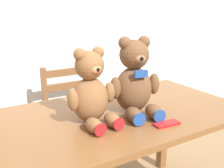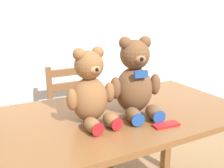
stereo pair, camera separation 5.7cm
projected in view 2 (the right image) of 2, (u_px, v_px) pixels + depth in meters
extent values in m
cube|color=silver|center=(46.00, 8.00, 2.20)|extent=(8.00, 0.04, 2.60)
cube|color=brown|center=(108.00, 117.00, 1.32)|extent=(1.50, 0.76, 0.03)
cube|color=brown|center=(167.00, 129.00, 2.01)|extent=(0.06, 0.06, 0.72)
cube|color=brown|center=(79.00, 118.00, 2.07)|extent=(0.41, 0.40, 0.03)
cube|color=brown|center=(109.00, 146.00, 2.06)|extent=(0.04, 0.04, 0.41)
cube|color=brown|center=(65.00, 158.00, 1.89)|extent=(0.04, 0.04, 0.41)
cube|color=brown|center=(92.00, 107.00, 2.31)|extent=(0.04, 0.04, 0.84)
cube|color=brown|center=(51.00, 115.00, 2.14)|extent=(0.04, 0.04, 0.84)
cube|color=brown|center=(70.00, 72.00, 2.12)|extent=(0.33, 0.03, 0.06)
cube|color=brown|center=(71.00, 85.00, 2.16)|extent=(0.33, 0.03, 0.06)
ellipsoid|color=brown|center=(90.00, 99.00, 1.21)|extent=(0.19, 0.17, 0.22)
sphere|color=brown|center=(89.00, 65.00, 1.16)|extent=(0.14, 0.14, 0.14)
sphere|color=brown|center=(98.00, 52.00, 1.17)|extent=(0.06, 0.06, 0.06)
sphere|color=brown|center=(79.00, 54.00, 1.12)|extent=(0.06, 0.06, 0.06)
ellipsoid|color=#B2794C|center=(94.00, 69.00, 1.12)|extent=(0.06, 0.06, 0.04)
sphere|color=black|center=(97.00, 70.00, 1.10)|extent=(0.02, 0.02, 0.02)
ellipsoid|color=brown|center=(109.00, 92.00, 1.24)|extent=(0.06, 0.06, 0.10)
ellipsoid|color=brown|center=(72.00, 100.00, 1.13)|extent=(0.06, 0.06, 0.10)
ellipsoid|color=brown|center=(111.00, 120.00, 1.16)|extent=(0.07, 0.12, 0.07)
cylinder|color=red|center=(117.00, 124.00, 1.12)|extent=(0.06, 0.01, 0.06)
ellipsoid|color=brown|center=(92.00, 125.00, 1.11)|extent=(0.07, 0.12, 0.07)
cylinder|color=red|center=(98.00, 130.00, 1.07)|extent=(0.06, 0.01, 0.06)
ellipsoid|color=brown|center=(134.00, 90.00, 1.32)|extent=(0.22, 0.20, 0.24)
sphere|color=brown|center=(135.00, 55.00, 1.27)|extent=(0.15, 0.15, 0.15)
sphere|color=brown|center=(145.00, 42.00, 1.26)|extent=(0.06, 0.06, 0.06)
sphere|color=brown|center=(125.00, 43.00, 1.23)|extent=(0.06, 0.06, 0.06)
ellipsoid|color=#8C5F3F|center=(139.00, 59.00, 1.22)|extent=(0.07, 0.07, 0.05)
sphere|color=black|center=(142.00, 59.00, 1.19)|extent=(0.02, 0.02, 0.02)
ellipsoid|color=brown|center=(155.00, 84.00, 1.32)|extent=(0.07, 0.07, 0.11)
ellipsoid|color=brown|center=(115.00, 88.00, 1.26)|extent=(0.07, 0.07, 0.11)
ellipsoid|color=brown|center=(154.00, 113.00, 1.24)|extent=(0.09, 0.13, 0.07)
cylinder|color=#1E4793|center=(159.00, 117.00, 1.19)|extent=(0.06, 0.02, 0.06)
ellipsoid|color=brown|center=(133.00, 115.00, 1.21)|extent=(0.09, 0.13, 0.07)
cylinder|color=#1E4793|center=(138.00, 120.00, 1.16)|extent=(0.06, 0.02, 0.06)
cube|color=#1E4793|center=(141.00, 74.00, 1.22)|extent=(0.07, 0.03, 0.03)
cube|color=red|center=(166.00, 125.00, 1.17)|extent=(0.13, 0.06, 0.01)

